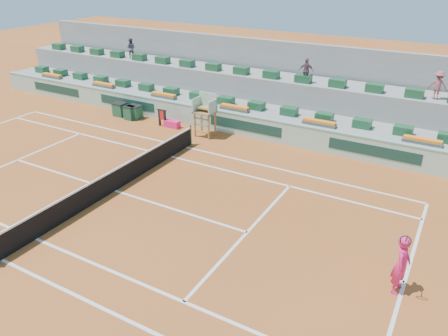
{
  "coord_description": "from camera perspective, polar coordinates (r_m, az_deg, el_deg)",
  "views": [
    {
      "loc": [
        12.26,
        -12.03,
        9.12
      ],
      "look_at": [
        4.0,
        2.5,
        1.0
      ],
      "focal_mm": 35.0,
      "sensor_mm": 36.0,
      "label": 1
    }
  ],
  "objects": [
    {
      "name": "player_bag",
      "position": [
        26.08,
        -6.81,
        5.75
      ],
      "size": [
        0.95,
        0.42,
        0.42
      ],
      "primitive_type": "cube",
      "color": "#FA2072",
      "rests_on": "ground"
    },
    {
      "name": "seat_row_upper",
      "position": [
        27.44,
        2.29,
        12.62
      ],
      "size": [
        32.9,
        0.6,
        0.44
      ],
      "color": "#194D2B",
      "rests_on": "seating_tier_upper"
    },
    {
      "name": "stadium_back_wall",
      "position": [
        29.51,
        4.29,
        12.28
      ],
      "size": [
        36.0,
        0.4,
        4.4
      ],
      "primitive_type": "cube",
      "color": "gray",
      "rests_on": "ground"
    },
    {
      "name": "drink_cooler_a",
      "position": [
        27.86,
        -11.57,
        7.19
      ],
      "size": [
        0.81,
        0.7,
        0.84
      ],
      "color": "#184A32",
      "rests_on": "ground"
    },
    {
      "name": "spectator_right",
      "position": [
        24.67,
        26.19,
        9.69
      ],
      "size": [
        0.99,
        0.64,
        1.44
      ],
      "primitive_type": "imported",
      "rotation": [
        0.0,
        0.0,
        3.02
      ],
      "color": "#964B54",
      "rests_on": "seating_tier_upper"
    },
    {
      "name": "court_lines",
      "position": [
        19.45,
        -14.04,
        -2.89
      ],
      "size": [
        23.89,
        11.09,
        0.01
      ],
      "color": "silver",
      "rests_on": "ground"
    },
    {
      "name": "drink_cooler_b",
      "position": [
        27.75,
        -12.23,
        7.06
      ],
      "size": [
        0.63,
        0.55,
        0.84
      ],
      "color": "#184A32",
      "rests_on": "ground"
    },
    {
      "name": "spectator_left",
      "position": [
        32.5,
        -12.09,
        15.05
      ],
      "size": [
        0.83,
        0.75,
        1.39
      ],
      "primitive_type": "imported",
      "rotation": [
        0.0,
        0.0,
        3.55
      ],
      "color": "#4E4E5B",
      "rests_on": "seating_tier_upper"
    },
    {
      "name": "seat_row_lower",
      "position": [
        26.19,
        0.29,
        8.82
      ],
      "size": [
        32.9,
        0.6,
        0.44
      ],
      "color": "#194D2B",
      "rests_on": "seating_tier_lower"
    },
    {
      "name": "advertising_hoarding",
      "position": [
        25.36,
        -1.12,
        6.36
      ],
      "size": [
        36.0,
        0.34,
        1.26
      ],
      "color": "#9FC8B0",
      "rests_on": "ground"
    },
    {
      "name": "umpire_chair",
      "position": [
        24.27,
        -2.4,
        7.7
      ],
      "size": [
        1.1,
        0.9,
        2.4
      ],
      "color": "olive",
      "rests_on": "ground"
    },
    {
      "name": "seating_tier_lower",
      "position": [
        27.2,
        1.22,
        7.65
      ],
      "size": [
        36.0,
        4.0,
        1.2
      ],
      "primitive_type": "cube",
      "color": "gray",
      "rests_on": "ground"
    },
    {
      "name": "spectator_mid",
      "position": [
        25.72,
        10.71,
        12.39
      ],
      "size": [
        0.83,
        0.39,
        1.39
      ],
      "primitive_type": "imported",
      "rotation": [
        0.0,
        0.0,
        3.21
      ],
      "color": "#694655",
      "rests_on": "seating_tier_upper"
    },
    {
      "name": "tennis_player",
      "position": [
        14.14,
        22.17,
        -11.56
      ],
      "size": [
        0.49,
        0.92,
        2.28
      ],
      "color": "#FA2072",
      "rests_on": "ground"
    },
    {
      "name": "towel_rack",
      "position": [
        26.19,
        -8.09,
        6.68
      ],
      "size": [
        0.64,
        0.11,
        1.03
      ],
      "color": "black",
      "rests_on": "ground"
    },
    {
      "name": "seating_tier_upper",
      "position": [
        28.34,
        2.8,
        9.87
      ],
      "size": [
        36.0,
        2.4,
        2.6
      ],
      "primitive_type": "cube",
      "color": "gray",
      "rests_on": "ground"
    },
    {
      "name": "ground",
      "position": [
        19.45,
        -14.04,
        -2.9
      ],
      "size": [
        90.0,
        90.0,
        0.0
      ],
      "primitive_type": "plane",
      "color": "#94481C",
      "rests_on": "ground"
    },
    {
      "name": "drink_cooler_c",
      "position": [
        28.55,
        -13.46,
        7.46
      ],
      "size": [
        0.77,
        0.67,
        0.84
      ],
      "color": "#184A32",
      "rests_on": "ground"
    },
    {
      "name": "flower_planters",
      "position": [
        26.31,
        -3.46,
        8.65
      ],
      "size": [
        26.8,
        0.36,
        0.28
      ],
      "color": "#505050",
      "rests_on": "seating_tier_lower"
    },
    {
      "name": "tennis_net",
      "position": [
        19.21,
        -14.21,
        -1.53
      ],
      "size": [
        0.1,
        11.97,
        1.1
      ],
      "color": "black",
      "rests_on": "ground"
    }
  ]
}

